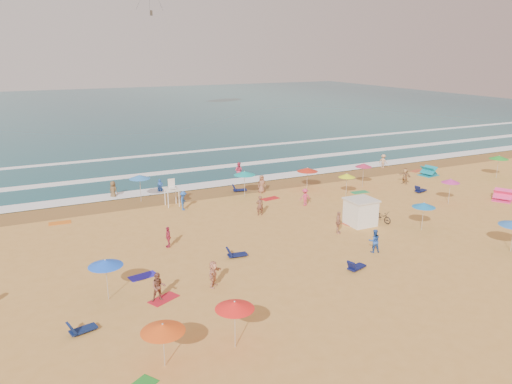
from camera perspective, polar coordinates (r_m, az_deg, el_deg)
name	(u,v)px	position (r m, az deg, el deg)	size (l,w,h in m)	color
ground	(266,234)	(37.90, 1.10, -4.82)	(220.00, 220.00, 0.00)	gold
ocean	(94,112)	(117.43, -18.05, 8.66)	(220.00, 140.00, 0.18)	#0C4756
wet_sand	(207,193)	(48.79, -5.57, -0.09)	(220.00, 220.00, 0.00)	olive
surf_foam	(180,172)	(56.86, -8.69, 2.22)	(200.00, 18.70, 0.05)	white
cabana	(361,213)	(40.44, 11.86, -2.31)	(2.00, 2.00, 2.00)	white
cabana_roof	(361,200)	(40.13, 11.95, -0.87)	(2.20, 2.20, 0.12)	silver
bicycle	(382,216)	(41.54, 14.15, -2.73)	(0.63, 1.82, 0.95)	black
lifeguard_stand	(172,194)	(44.90, -9.59, -0.28)	(1.20, 1.20, 2.10)	white
beach_umbrellas	(327,197)	(40.08, 8.14, -0.55)	(61.01, 27.06, 0.79)	#C42B53
loungers	(333,232)	(38.21, 8.77, -4.57)	(54.63, 20.60, 0.34)	#0E1148
towels	(320,230)	(38.99, 7.35, -4.33)	(40.45, 25.58, 0.03)	red
popup_tents	(463,181)	(54.83, 22.54, 1.19)	(3.18, 12.31, 1.20)	#FC3885
beachgoers	(253,204)	(42.38, -0.34, -1.40)	(44.14, 24.62, 2.00)	#E03861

